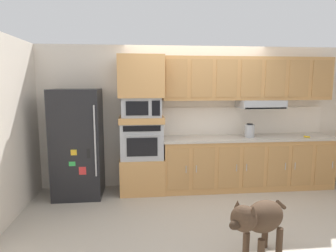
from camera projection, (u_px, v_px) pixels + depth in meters
The scene contains 16 objects.
ground_plane at pixel (207, 206), 4.51m from camera, with size 9.60×9.60×0.00m, color #B2A899.
back_kitchen_wall at pixel (194, 116), 5.42m from camera, with size 6.20×0.12×2.50m, color silver.
side_panel_left at pixel (8, 128), 4.04m from camera, with size 0.12×7.10×2.50m, color silver.
refrigerator at pixel (78, 143), 4.85m from camera, with size 0.76×0.73×1.76m.
oven_base_cabinet at pixel (142, 174), 5.11m from camera, with size 0.74×0.62×0.60m, color tan.
built_in_oven at pixel (142, 140), 5.02m from camera, with size 0.70×0.62×0.60m.
appliance_mid_shelf at pixel (142, 119), 4.97m from camera, with size 0.74×0.62×0.10m, color tan.
microwave at pixel (141, 107), 4.94m from camera, with size 0.64×0.54×0.32m.
appliance_upper_cabinet at pixel (141, 77), 4.87m from camera, with size 0.74×0.62×0.68m, color tan.
lower_cabinet_run at pixel (247, 163), 5.27m from camera, with size 2.98×0.63×0.88m.
countertop_slab at pixel (248, 138), 5.21m from camera, with size 3.02×0.64×0.04m, color #BCB2A3.
backsplash_panel at pixel (243, 120), 5.46m from camera, with size 3.02×0.02×0.50m, color white.
upper_cabinet_with_hood at pixel (248, 80), 5.19m from camera, with size 2.98×0.48×0.88m.
screwdriver at pixel (307, 137), 5.14m from camera, with size 0.17×0.17×0.03m.
electric_kettle at pixel (250, 131), 5.14m from camera, with size 0.17×0.17×0.24m.
dog at pixel (259, 219), 3.10m from camera, with size 0.87×0.64×0.70m.
Camera 1 is at (-1.04, -4.20, 1.87)m, focal length 31.74 mm.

